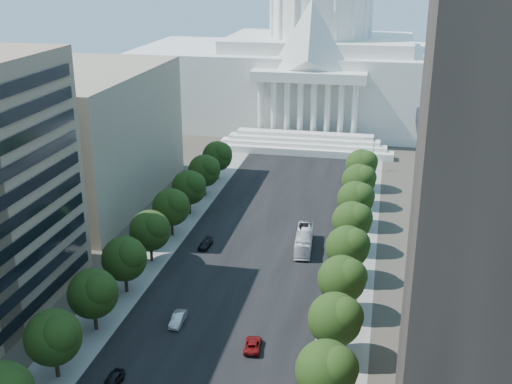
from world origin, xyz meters
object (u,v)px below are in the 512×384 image
Objects in this scene: car_red at (253,345)px; city_bus at (304,240)px; car_silver at (178,319)px; car_dark_b at (205,244)px; car_dark_a at (112,381)px.

car_red is 0.39× the size of city_bus.
car_dark_b is at bearing 96.03° from car_silver.
car_silver is 34.70m from city_bus.
car_dark_a is 44.14m from car_dark_b.
city_bus is at bearing -99.96° from car_red.
car_red is at bearing -19.86° from car_silver.
car_silver is (3.63, 16.44, 0.00)m from car_dark_a.
city_bus is at bearing 69.99° from car_dark_a.
city_bus reaches higher than car_silver.
city_bus is (2.68, 35.39, 1.09)m from car_red.
car_dark_a is 0.96× the size of car_silver.
car_red is 35.88m from car_dark_b.
car_dark_b is (0.15, 44.14, -0.12)m from car_dark_a.
city_bus reaches higher than car_dark_a.
city_bus reaches higher than car_dark_b.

